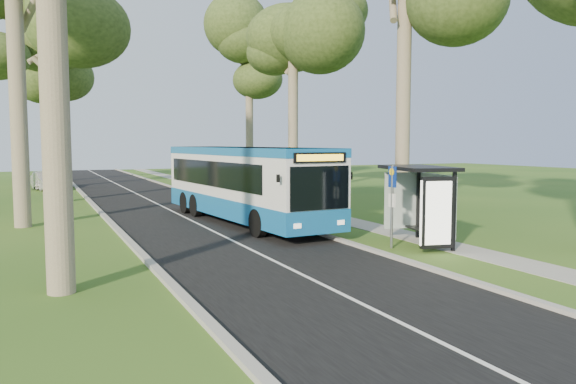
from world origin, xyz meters
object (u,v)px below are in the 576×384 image
object	(u,v)px
bus_shelter	(429,190)
car_silver	(46,181)
bus_stop_sign	(392,197)
bus	(244,184)
car_white	(52,179)
litter_bin	(317,213)

from	to	relation	value
bus_shelter	car_silver	size ratio (longest dim) A/B	0.84
bus_stop_sign	bus_shelter	world-z (taller)	bus_stop_sign
bus_shelter	car_silver	bearing A→B (deg)	122.53
car_silver	bus_shelter	bearing A→B (deg)	-81.41
car_silver	bus	bearing A→B (deg)	-83.15
bus_stop_sign	car_white	bearing A→B (deg)	104.91
bus_stop_sign	litter_bin	size ratio (longest dim) A/B	2.95
litter_bin	car_white	size ratio (longest dim) A/B	0.22
bus_shelter	car_white	distance (m)	33.92
bus_shelter	car_silver	world-z (taller)	bus_shelter
bus	bus_shelter	size ratio (longest dim) A/B	3.67
litter_bin	car_silver	size ratio (longest dim) A/B	0.23
bus_stop_sign	car_silver	distance (m)	32.51
bus	litter_bin	size ratio (longest dim) A/B	13.49
bus	car_white	xyz separation A→B (m)	(-7.26, 23.89, -1.01)
bus_stop_sign	car_white	size ratio (longest dim) A/B	0.65
car_white	car_silver	bearing A→B (deg)	-101.85
bus_stop_sign	bus_shelter	size ratio (longest dim) A/B	0.80
litter_bin	car_silver	world-z (taller)	car_silver
bus_stop_sign	litter_bin	distance (m)	6.18
bus_shelter	car_white	size ratio (longest dim) A/B	0.81
car_silver	litter_bin	bearing A→B (deg)	-78.80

